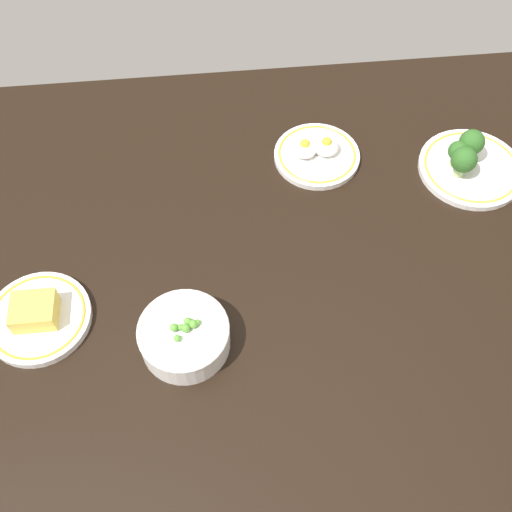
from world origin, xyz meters
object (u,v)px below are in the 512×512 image
(plate_cheese, at_px, (38,316))
(plate_eggs, at_px, (316,153))
(plate_broccoli, at_px, (469,163))
(bowl_peas, at_px, (184,336))

(plate_cheese, height_order, plate_eggs, plate_cheese)
(plate_broccoli, distance_m, bowl_peas, 0.67)
(plate_cheese, relative_size, plate_eggs, 1.02)
(bowl_peas, distance_m, plate_eggs, 0.49)
(plate_eggs, bearing_deg, plate_broccoli, 167.37)
(plate_broccoli, distance_m, plate_eggs, 0.31)
(bowl_peas, xyz_separation_m, plate_eggs, (-0.28, -0.39, -0.02))
(bowl_peas, bearing_deg, plate_eggs, -125.74)
(plate_cheese, bearing_deg, plate_eggs, -148.70)
(plate_broccoli, height_order, plate_eggs, plate_broccoli)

